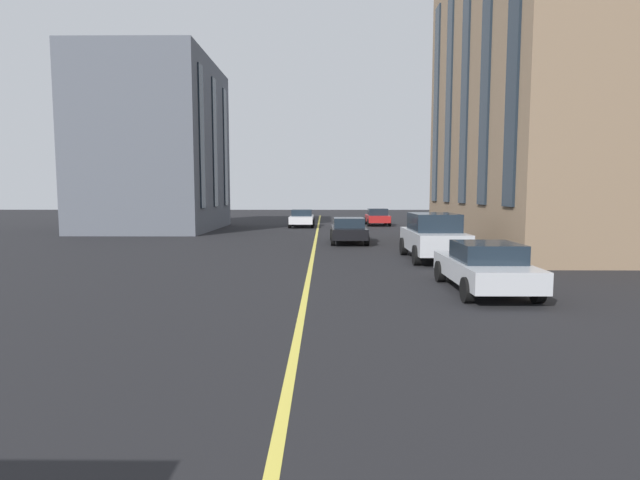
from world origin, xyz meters
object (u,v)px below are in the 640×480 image
(car_red_far, at_px, (377,217))
(car_black_parked_a, at_px, (349,230))
(car_silver_parked_b, at_px, (485,266))
(car_silver_trailing, at_px, (433,236))
(car_white_near, at_px, (302,218))

(car_red_far, xyz_separation_m, car_black_parked_a, (-14.52, 3.09, 0.00))
(car_silver_parked_b, relative_size, car_red_far, 1.13)
(car_red_far, relative_size, car_silver_trailing, 0.83)
(car_black_parked_a, relative_size, car_white_near, 1.00)
(car_silver_parked_b, xyz_separation_m, car_white_near, (26.00, 6.19, 0.00))
(car_black_parked_a, height_order, car_white_near, same)
(car_silver_parked_b, bearing_deg, car_black_parked_a, 13.13)
(car_red_far, distance_m, car_white_near, 6.44)
(car_silver_trailing, bearing_deg, car_black_parked_a, 24.65)
(car_white_near, bearing_deg, car_red_far, -73.94)
(car_white_near, xyz_separation_m, car_silver_trailing, (-19.48, -6.19, 0.27))
(car_white_near, bearing_deg, car_silver_trailing, -162.38)
(car_silver_parked_b, relative_size, car_silver_trailing, 0.94)
(car_white_near, relative_size, car_silver_trailing, 0.94)
(car_silver_parked_b, distance_m, car_white_near, 26.72)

